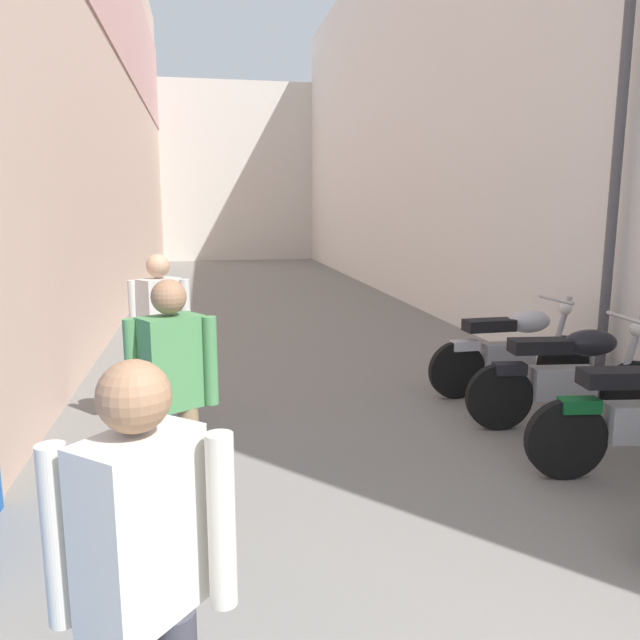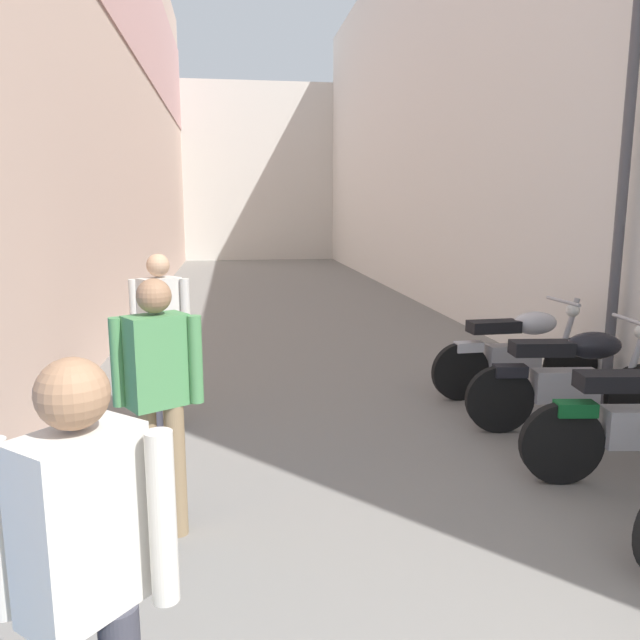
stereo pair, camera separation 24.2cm
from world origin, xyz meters
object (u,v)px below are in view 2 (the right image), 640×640
object	(u,v)px
pedestrian_mid_alley	(158,390)
street_lamp	(617,146)
motorcycle_fourth	(572,377)
motorcycle_fifth	(518,350)
pedestrian_further_down	(161,328)
pedestrian_by_doorway	(86,579)

from	to	relation	value
pedestrian_mid_alley	street_lamp	world-z (taller)	street_lamp
motorcycle_fourth	motorcycle_fifth	xyz separation A→B (m)	(0.00, 1.04, 0.00)
motorcycle_fifth	pedestrian_mid_alley	distance (m)	4.12
motorcycle_fifth	motorcycle_fourth	bearing A→B (deg)	-90.00
motorcycle_fourth	pedestrian_further_down	world-z (taller)	pedestrian_further_down
pedestrian_by_doorway	motorcycle_fifth	bearing A→B (deg)	51.27
motorcycle_fourth	pedestrian_further_down	bearing A→B (deg)	169.96
motorcycle_fifth	pedestrian_further_down	world-z (taller)	pedestrian_further_down
pedestrian_mid_alley	motorcycle_fifth	bearing A→B (deg)	34.55
motorcycle_fourth	pedestrian_further_down	distance (m)	3.65
pedestrian_further_down	pedestrian_by_doorway	bearing A→B (deg)	-87.11
pedestrian_mid_alley	motorcycle_fourth	bearing A→B (deg)	20.89
motorcycle_fifth	pedestrian_by_doorway	distance (m)	5.41
motorcycle_fifth	pedestrian_by_doorway	world-z (taller)	pedestrian_by_doorway
motorcycle_fifth	pedestrian_further_down	xyz separation A→B (m)	(-3.57, -0.41, 0.42)
motorcycle_fourth	street_lamp	xyz separation A→B (m)	(0.69, 0.69, 2.03)
pedestrian_by_doorway	pedestrian_further_down	distance (m)	3.81
pedestrian_by_doorway	pedestrian_mid_alley	world-z (taller)	same
motorcycle_fourth	motorcycle_fifth	distance (m)	1.04
pedestrian_mid_alley	street_lamp	xyz separation A→B (m)	(4.07, 1.98, 1.62)
motorcycle_fifth	pedestrian_mid_alley	bearing A→B (deg)	-145.45
motorcycle_fourth	motorcycle_fifth	size ratio (longest dim) A/B	1.00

